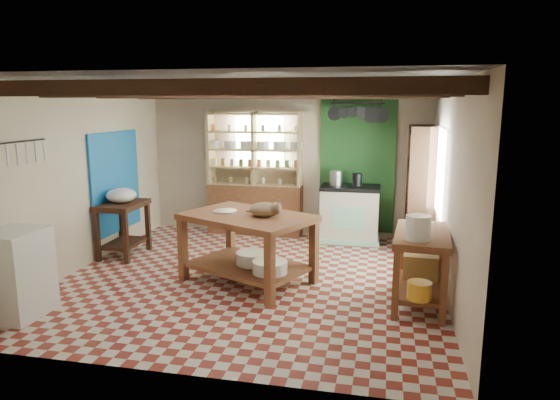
% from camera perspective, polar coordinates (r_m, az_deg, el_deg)
% --- Properties ---
extents(floor, '(5.00, 5.00, 0.02)m').
position_cam_1_polar(floor, '(6.88, -3.30, -8.96)').
color(floor, maroon).
rests_on(floor, ground).
extents(ceiling, '(5.00, 5.00, 0.02)m').
position_cam_1_polar(ceiling, '(6.47, -3.57, 13.30)').
color(ceiling, '#4E4E54').
rests_on(ceiling, wall_back).
extents(wall_back, '(5.00, 0.04, 2.60)m').
position_cam_1_polar(wall_back, '(8.96, 0.82, 4.37)').
color(wall_back, beige).
rests_on(wall_back, floor).
extents(wall_front, '(5.00, 0.04, 2.60)m').
position_cam_1_polar(wall_front, '(4.24, -12.42, -3.45)').
color(wall_front, beige).
rests_on(wall_front, floor).
extents(wall_left, '(0.04, 5.00, 2.60)m').
position_cam_1_polar(wall_left, '(7.60, -21.93, 2.36)').
color(wall_left, beige).
rests_on(wall_left, floor).
extents(wall_right, '(0.04, 5.00, 2.60)m').
position_cam_1_polar(wall_right, '(6.37, 18.81, 1.02)').
color(wall_right, beige).
rests_on(wall_right, floor).
extents(ceiling_beams, '(5.00, 3.80, 0.15)m').
position_cam_1_polar(ceiling_beams, '(6.47, -3.55, 12.24)').
color(ceiling_beams, '#371F13').
rests_on(ceiling_beams, ceiling).
extents(blue_wall_patch, '(0.04, 1.40, 1.60)m').
position_cam_1_polar(blue_wall_patch, '(8.37, -18.26, 1.95)').
color(blue_wall_patch, '#165FA8').
rests_on(blue_wall_patch, wall_left).
extents(green_wall_patch, '(1.30, 0.04, 2.30)m').
position_cam_1_polar(green_wall_patch, '(8.79, 8.82, 3.77)').
color(green_wall_patch, '#1C481E').
rests_on(green_wall_patch, wall_back).
extents(window_back, '(0.90, 0.02, 0.80)m').
position_cam_1_polar(window_back, '(9.02, -2.34, 6.95)').
color(window_back, silver).
rests_on(window_back, wall_back).
extents(window_right, '(0.02, 1.30, 1.20)m').
position_cam_1_polar(window_right, '(7.34, 17.82, 3.13)').
color(window_right, silver).
rests_on(window_right, wall_right).
extents(utensil_rail, '(0.06, 0.90, 0.28)m').
position_cam_1_polar(utensil_rail, '(6.56, -27.60, 4.87)').
color(utensil_rail, black).
rests_on(utensil_rail, wall_left).
extents(pot_rack, '(0.86, 0.12, 0.36)m').
position_cam_1_polar(pot_rack, '(8.30, 8.84, 9.80)').
color(pot_rack, black).
rests_on(pot_rack, ceiling).
extents(shelving_unit, '(1.70, 0.34, 2.20)m').
position_cam_1_polar(shelving_unit, '(8.93, -2.89, 3.04)').
color(shelving_unit, tan).
rests_on(shelving_unit, floor).
extents(tall_rack, '(0.40, 0.86, 2.00)m').
position_cam_1_polar(tall_rack, '(8.17, 15.72, 1.17)').
color(tall_rack, '#371F13').
rests_on(tall_rack, floor).
extents(work_table, '(1.92, 1.66, 0.91)m').
position_cam_1_polar(work_table, '(6.62, -3.72, -5.54)').
color(work_table, brown).
rests_on(work_table, floor).
extents(stove, '(0.99, 0.67, 0.96)m').
position_cam_1_polar(stove, '(8.61, 8.00, -1.54)').
color(stove, beige).
rests_on(stove, floor).
extents(prep_table, '(0.58, 0.84, 0.84)m').
position_cam_1_polar(prep_table, '(8.09, -17.45, -3.20)').
color(prep_table, '#371F13').
rests_on(prep_table, floor).
extents(white_cabinet, '(0.55, 0.66, 0.98)m').
position_cam_1_polar(white_cabinet, '(6.29, -27.87, -7.43)').
color(white_cabinet, silver).
rests_on(white_cabinet, floor).
extents(right_counter, '(0.70, 1.26, 0.87)m').
position_cam_1_polar(right_counter, '(6.13, 15.77, -7.51)').
color(right_counter, brown).
rests_on(right_counter, floor).
extents(cat, '(0.47, 0.40, 0.18)m').
position_cam_1_polar(cat, '(6.36, -1.77, -1.09)').
color(cat, '#927755').
rests_on(cat, work_table).
extents(steel_tray, '(0.42, 0.42, 0.02)m').
position_cam_1_polar(steel_tray, '(6.69, -6.32, -1.27)').
color(steel_tray, '#B6B5BD').
rests_on(steel_tray, work_table).
extents(basin_large, '(0.60, 0.60, 0.16)m').
position_cam_1_polar(basin_large, '(6.66, -3.09, -6.64)').
color(basin_large, silver).
rests_on(basin_large, work_table).
extents(basin_small, '(0.59, 0.59, 0.15)m').
position_cam_1_polar(basin_small, '(6.31, -1.16, -7.65)').
color(basin_small, silver).
rests_on(basin_small, work_table).
extents(kettle_left, '(0.22, 0.22, 0.25)m').
position_cam_1_polar(kettle_left, '(8.52, 6.43, 2.51)').
color(kettle_left, '#B6B5BD').
rests_on(kettle_left, stove).
extents(kettle_right, '(0.17, 0.17, 0.22)m').
position_cam_1_polar(kettle_right, '(8.49, 8.78, 2.31)').
color(kettle_right, black).
rests_on(kettle_right, stove).
extents(enamel_bowl, '(0.46, 0.46, 0.23)m').
position_cam_1_polar(enamel_bowl, '(7.98, -17.68, 0.52)').
color(enamel_bowl, silver).
rests_on(enamel_bowl, prep_table).
extents(white_bucket, '(0.29, 0.29, 0.27)m').
position_cam_1_polar(white_bucket, '(5.63, 15.51, -3.06)').
color(white_bucket, silver).
rests_on(white_bucket, right_counter).
extents(wicker_basket, '(0.44, 0.36, 0.29)m').
position_cam_1_polar(wicker_basket, '(6.43, 15.79, -7.19)').
color(wicker_basket, '#AA8344').
rests_on(wicker_basket, right_counter).
extents(yellow_tub, '(0.29, 0.29, 0.19)m').
position_cam_1_polar(yellow_tub, '(5.74, 15.64, -9.93)').
color(yellow_tub, '#F6AA29').
rests_on(yellow_tub, right_counter).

